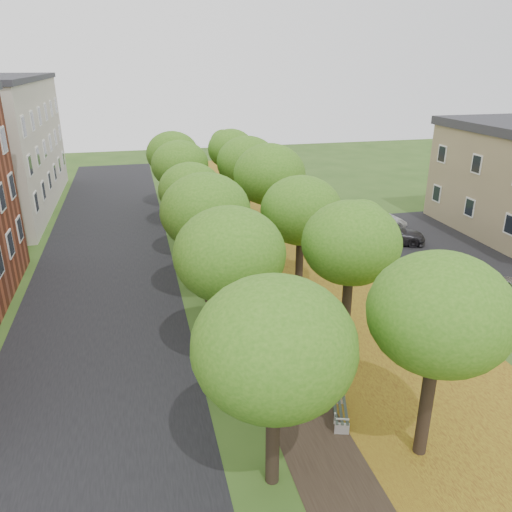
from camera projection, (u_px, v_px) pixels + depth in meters
ground at (342, 466)px, 15.09m from camera, size 120.00×120.00×0.00m
street_asphalt at (103, 287)px, 26.98m from camera, size 8.00×70.00×0.01m
footpath at (239, 274)px, 28.65m from camera, size 3.20×70.00×0.01m
leaf_verge at (321, 266)px, 29.77m from camera, size 7.50×70.00×0.01m
parking_lot at (438, 249)px, 32.57m from camera, size 9.00×16.00×0.01m
tree_row_west at (197, 200)px, 26.49m from camera, size 4.02×34.02×6.30m
tree_row_east at (284, 194)px, 27.56m from camera, size 4.02×34.02×6.30m
bench at (339, 408)px, 16.97m from camera, size 1.00×1.79×0.81m
car_silver at (494, 288)px, 25.13m from camera, size 4.67×2.61×1.50m
car_red at (442, 266)px, 28.00m from camera, size 4.51×2.43×1.41m
car_grey at (390, 233)px, 33.43m from camera, size 4.93×3.50×1.33m
car_white at (372, 221)px, 35.87m from camera, size 5.20×2.69×1.40m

